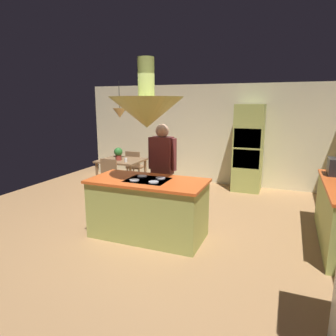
% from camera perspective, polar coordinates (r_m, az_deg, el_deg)
% --- Properties ---
extents(ground, '(8.16, 8.16, 0.00)m').
position_cam_1_polar(ground, '(5.16, -2.73, -11.71)').
color(ground, '#AD7F51').
extents(wall_back, '(6.80, 0.10, 2.55)m').
position_cam_1_polar(wall_back, '(8.03, 7.47, 6.26)').
color(wall_back, beige).
rests_on(wall_back, ground).
extents(kitchen_island, '(1.81, 0.90, 0.95)m').
position_cam_1_polar(kitchen_island, '(4.82, -3.78, -7.52)').
color(kitchen_island, '#A8B259').
rests_on(kitchen_island, ground).
extents(oven_tower, '(0.66, 0.62, 2.06)m').
position_cam_1_polar(oven_tower, '(7.46, 14.85, 3.61)').
color(oven_tower, '#A8B259').
rests_on(oven_tower, ground).
extents(dining_table, '(1.01, 0.88, 0.76)m').
position_cam_1_polar(dining_table, '(7.34, -8.75, 0.76)').
color(dining_table, olive).
rests_on(dining_table, ground).
extents(person_at_island, '(0.53, 0.23, 1.73)m').
position_cam_1_polar(person_at_island, '(5.33, -1.07, 0.40)').
color(person_at_island, tan).
rests_on(person_at_island, ground).
extents(range_hood, '(1.10, 1.10, 1.00)m').
position_cam_1_polar(range_hood, '(4.54, -4.05, 10.75)').
color(range_hood, '#A8B259').
extents(pendant_light_over_table, '(0.32, 0.32, 0.82)m').
position_cam_1_polar(pendant_light_over_table, '(7.20, -9.06, 10.22)').
color(pendant_light_over_table, '#E0B266').
extents(chair_facing_island, '(0.40, 0.40, 0.87)m').
position_cam_1_polar(chair_facing_island, '(6.82, -11.51, -1.51)').
color(chair_facing_island, olive).
rests_on(chair_facing_island, ground).
extents(chair_by_back_wall, '(0.40, 0.40, 0.87)m').
position_cam_1_polar(chair_by_back_wall, '(7.93, -6.30, 0.58)').
color(chair_by_back_wall, olive).
rests_on(chair_by_back_wall, ground).
extents(potted_plant_on_table, '(0.20, 0.20, 0.30)m').
position_cam_1_polar(potted_plant_on_table, '(7.24, -9.32, 2.78)').
color(potted_plant_on_table, '#99382D').
rests_on(potted_plant_on_table, dining_table).
extents(cup_on_table, '(0.07, 0.07, 0.09)m').
position_cam_1_polar(cup_on_table, '(7.00, -7.95, 1.49)').
color(cup_on_table, white).
rests_on(cup_on_table, dining_table).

